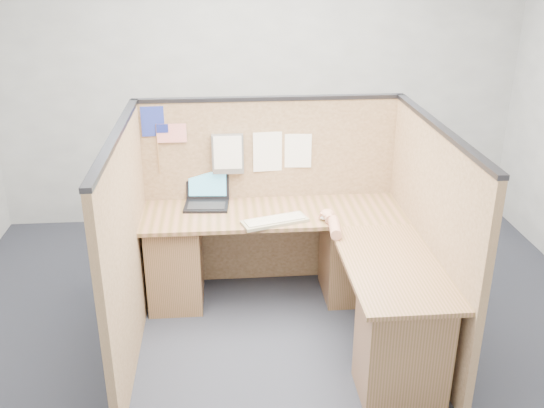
{
  "coord_description": "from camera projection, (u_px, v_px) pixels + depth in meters",
  "views": [
    {
      "loc": [
        -0.36,
        -3.46,
        2.55
      ],
      "look_at": [
        -0.02,
        0.5,
        0.87
      ],
      "focal_mm": 40.0,
      "sensor_mm": 36.0,
      "label": 1
    }
  ],
  "objects": [
    {
      "name": "blue_poster",
      "position": [
        153.0,
        121.0,
        4.49
      ],
      "size": [
        0.17,
        0.02,
        0.23
      ],
      "primitive_type": "cube",
      "rotation": [
        0.0,
        0.0,
        0.07
      ],
      "color": "navy",
      "rests_on": "cubicle_partitions"
    },
    {
      "name": "l_desk",
      "position": [
        303.0,
        276.0,
        4.32
      ],
      "size": [
        1.95,
        1.75,
        0.73
      ],
      "color": "brown",
      "rests_on": "floor"
    },
    {
      "name": "hand_forearm",
      "position": [
        332.0,
        223.0,
        4.25
      ],
      "size": [
        0.12,
        0.41,
        0.09
      ],
      "color": "tan",
      "rests_on": "l_desk"
    },
    {
      "name": "file_holder",
      "position": [
        228.0,
        154.0,
        4.6
      ],
      "size": [
        0.24,
        0.05,
        0.31
      ],
      "color": "slate",
      "rests_on": "cubicle_partitions"
    },
    {
      "name": "paper_left",
      "position": [
        269.0,
        152.0,
        4.65
      ],
      "size": [
        0.25,
        0.02,
        0.31
      ],
      "primitive_type": "cube",
      "rotation": [
        0.0,
        0.0,
        0.08
      ],
      "color": "white",
      "rests_on": "cubicle_partitions"
    },
    {
      "name": "floor",
      "position": [
        282.0,
        347.0,
        4.2
      ],
      "size": [
        5.0,
        5.0,
        0.0
      ],
      "primitive_type": "plane",
      "color": "#20232D",
      "rests_on": "ground"
    },
    {
      "name": "cubicle_partitions",
      "position": [
        276.0,
        221.0,
        4.29
      ],
      "size": [
        2.06,
        1.83,
        1.53
      ],
      "color": "brown",
      "rests_on": "floor"
    },
    {
      "name": "paper_right",
      "position": [
        298.0,
        151.0,
        4.67
      ],
      "size": [
        0.21,
        0.02,
        0.27
      ],
      "primitive_type": "cube",
      "rotation": [
        0.0,
        0.0,
        -0.08
      ],
      "color": "white",
      "rests_on": "cubicle_partitions"
    },
    {
      "name": "keyboard",
      "position": [
        275.0,
        221.0,
        4.34
      ],
      "size": [
        0.5,
        0.29,
        0.03
      ],
      "rotation": [
        0.0,
        0.0,
        0.3
      ],
      "color": "gray",
      "rests_on": "l_desk"
    },
    {
      "name": "mouse",
      "position": [
        327.0,
        217.0,
        4.39
      ],
      "size": [
        0.13,
        0.1,
        0.05
      ],
      "primitive_type": "ellipsoid",
      "rotation": [
        0.0,
        0.0,
        0.3
      ],
      "color": "silver",
      "rests_on": "l_desk"
    },
    {
      "name": "american_flag",
      "position": [
        168.0,
        135.0,
        4.52
      ],
      "size": [
        0.23,
        0.01,
        0.39
      ],
      "color": "olive",
      "rests_on": "cubicle_partitions"
    },
    {
      "name": "wall_back",
      "position": [
        259.0,
        80.0,
        5.72
      ],
      "size": [
        5.0,
        0.0,
        5.0
      ],
      "primitive_type": "plane",
      "rotation": [
        1.57,
        0.0,
        0.0
      ],
      "color": "#939497",
      "rests_on": "floor"
    },
    {
      "name": "laptop",
      "position": [
        206.0,
        197.0,
        4.65
      ],
      "size": [
        0.35,
        0.34,
        0.24
      ],
      "rotation": [
        0.0,
        0.0,
        -0.07
      ],
      "color": "black",
      "rests_on": "l_desk"
    }
  ]
}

